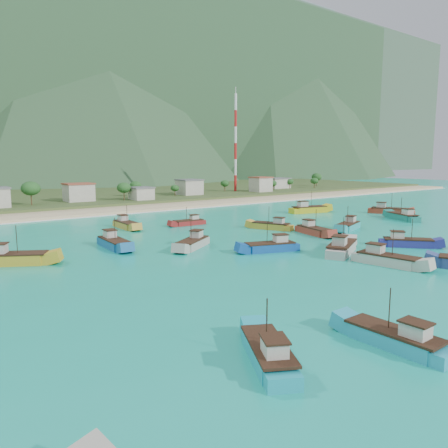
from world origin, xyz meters
TOP-DOWN VIEW (x-y plane):
  - ground at (0.00, 0.00)m, footprint 600.00×600.00m
  - beach at (0.00, 79.00)m, footprint 400.00×18.00m
  - land at (0.00, 140.00)m, footprint 400.00×110.00m
  - surf_line at (0.00, 69.50)m, footprint 400.00×2.50m
  - village at (6.27, 101.73)m, footprint 203.29×24.30m
  - vegetation at (-18.05, 101.82)m, footprint 277.17×26.03m
  - radio_tower at (74.05, 108.00)m, footprint 1.20×1.20m
  - boat_0 at (2.44, 38.06)m, footprint 8.86×3.02m
  - boat_1 at (-43.39, 19.45)m, footprint 11.69×8.70m
  - boat_5 at (-3.08, 1.59)m, footprint 10.69×6.22m
  - boat_6 at (5.75, -7.54)m, footprint 12.09×8.45m
  - boat_10 at (64.72, 20.35)m, footprint 8.23×11.86m
  - boat_11 at (-24.86, 22.24)m, footprint 3.77×10.94m
  - boat_12 at (4.47, -17.40)m, footprint 4.73×11.05m
  - boat_15 at (46.78, 37.02)m, footprint 12.99×6.51m
  - boat_16 at (20.89, -11.34)m, footprint 8.83×9.49m
  - boat_17 at (14.67, 20.08)m, footprint 6.84×10.39m
  - boat_19 at (28.71, 8.30)m, footprint 11.07×6.69m
  - boat_20 at (55.02, 9.74)m, footprint 7.47×11.62m
  - boat_23 at (-12.76, 13.08)m, footprint 10.38×8.38m
  - boat_24 at (-22.84, -35.61)m, footprint 3.03×9.83m
  - boat_27 at (-12.64, 43.26)m, footprint 3.50×10.48m
  - boat_29 at (17.28, 9.18)m, footprint 5.35×10.87m
  - boat_30 at (-34.08, -30.90)m, footprint 7.18×9.92m

SIDE VIEW (x-z plane):
  - ground at x=0.00m, z-range 0.00..0.00m
  - beach at x=0.00m, z-range -0.60..0.60m
  - land at x=0.00m, z-range -1.20..1.20m
  - surf_line at x=0.00m, z-range -0.04..0.04m
  - boat_0 at x=2.44m, z-range -2.04..3.13m
  - boat_30 at x=-34.08m, z-range -2.22..3.53m
  - boat_24 at x=-22.84m, z-range -2.23..3.55m
  - boat_16 at x=20.89m, z-range -2.28..3.64m
  - boat_17 at x=14.67m, z-range -2.28..3.66m
  - boat_5 at x=-3.08m, z-range -2.32..3.74m
  - boat_27 at x=-12.64m, z-range -2.34..3.78m
  - boat_23 at x=-12.76m, z-range -2.36..3.81m
  - boat_29 at x=17.28m, z-range -2.36..3.82m
  - boat_19 at x=28.71m, z-range -2.39..3.89m
  - boat_12 at x=4.47m, z-range -2.40..3.92m
  - boat_11 at x=-24.86m, z-range -2.42..3.95m
  - boat_20 at x=55.02m, z-range -2.50..4.13m
  - boat_1 at x=-43.39m, z-range -2.56..4.25m
  - boat_10 at x=64.72m, z-range -2.57..4.26m
  - boat_6 at x=5.75m, z-range -2.61..4.36m
  - boat_15 at x=46.78m, z-range -2.74..4.63m
  - village at x=6.27m, z-range 0.99..8.27m
  - vegetation at x=-18.05m, z-range 0.70..9.60m
  - radio_tower at x=74.05m, z-range 1.60..47.19m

